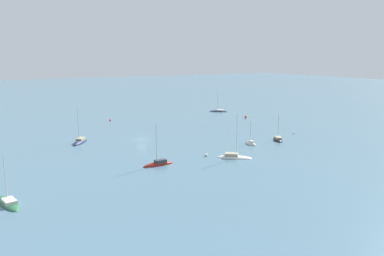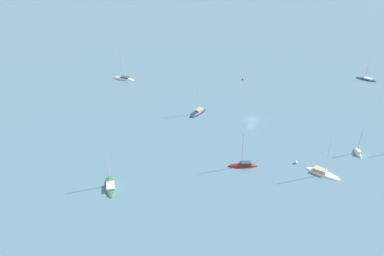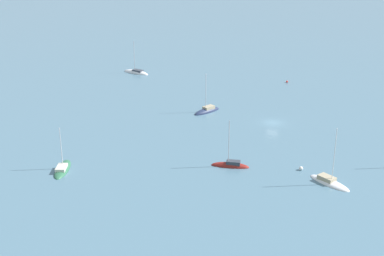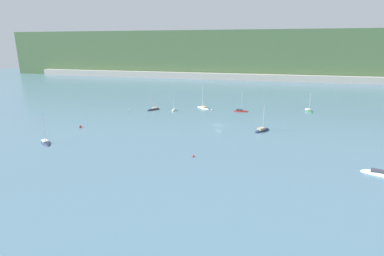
# 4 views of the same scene
# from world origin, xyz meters

# --- Properties ---
(ground_plane) EXTENTS (600.00, 600.00, 0.00)m
(ground_plane) POSITION_xyz_m (0.00, 0.00, 0.00)
(ground_plane) COLOR slate
(sailboat_0) EXTENTS (9.22, 5.36, 10.72)m
(sailboat_0) POSITION_xyz_m (44.28, -34.77, 0.08)
(sailboat_0) COLOR silver
(sailboat_0) RESTS_ON ground_plane
(sailboat_1) EXTENTS (7.20, 2.15, 9.84)m
(sailboat_1) POSITION_xyz_m (5.70, 25.41, 0.12)
(sailboat_1) COLOR maroon
(sailboat_1) RESTS_ON ground_plane
(sailboat_2) EXTENTS (4.25, 8.73, 8.71)m
(sailboat_2) POSITION_xyz_m (35.59, 33.77, 0.09)
(sailboat_2) COLOR #2D6647
(sailboat_2) RESTS_ON ground_plane
(sailboat_3) EXTENTS (7.39, 6.44, 10.00)m
(sailboat_3) POSITION_xyz_m (-48.05, -34.52, 0.09)
(sailboat_3) COLOR #232D4C
(sailboat_3) RESTS_ON ground_plane
(sailboat_5) EXTENTS (8.00, 7.10, 10.97)m
(sailboat_5) POSITION_xyz_m (-12.15, 28.45, 0.14)
(sailboat_5) COLOR silver
(sailboat_5) RESTS_ON ground_plane
(sailboat_6) EXTENTS (1.55, 4.73, 7.21)m
(sailboat_6) POSITION_xyz_m (-23.80, 19.47, 0.09)
(sailboat_6) COLOR white
(sailboat_6) RESTS_ON ground_plane
(sailboat_7) EXTENTS (6.33, 7.62, 10.46)m
(sailboat_7) POSITION_xyz_m (16.13, -4.19, 0.11)
(sailboat_7) COLOR #232D4C
(sailboat_7) RESTS_ON ground_plane
(mooring_buoy_1) EXTENTS (0.60, 0.60, 0.60)m
(mooring_buoy_1) POSITION_xyz_m (-1.12, -34.33, 0.30)
(mooring_buoy_1) COLOR red
(mooring_buoy_1) RESTS_ON ground_plane
(mooring_buoy_3) EXTENTS (0.73, 0.73, 0.73)m
(mooring_buoy_3) POSITION_xyz_m (-7.15, 24.14, 0.36)
(mooring_buoy_3) COLOR white
(mooring_buoy_3) RESTS_ON ground_plane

